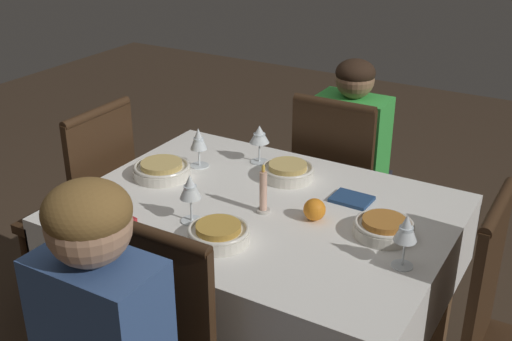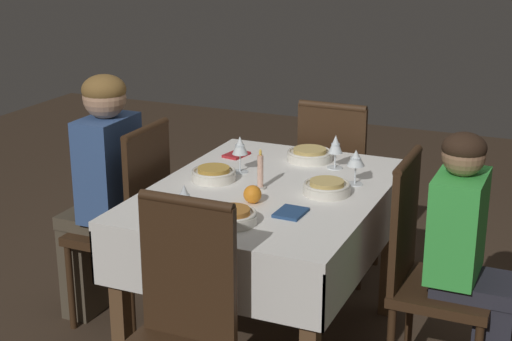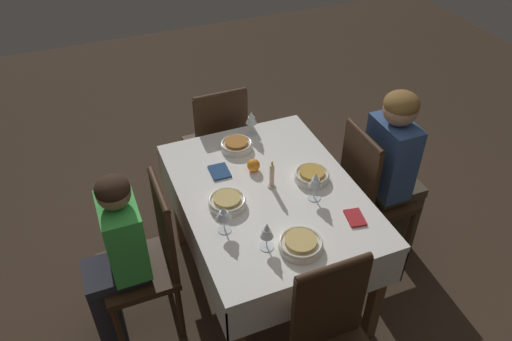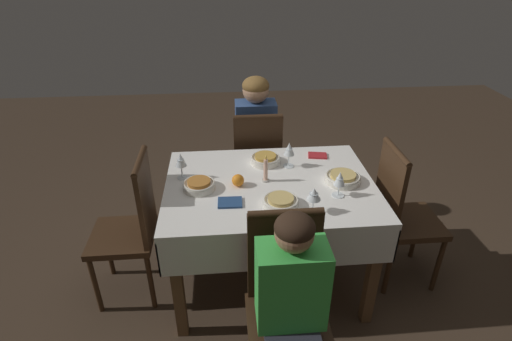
# 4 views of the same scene
# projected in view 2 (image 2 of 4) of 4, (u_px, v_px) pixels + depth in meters

# --- Properties ---
(dining_table) EXTENTS (1.23, 0.91, 0.76)m
(dining_table) POSITION_uv_depth(u_px,v_px,m) (269.00, 211.00, 3.25)
(dining_table) COLOR white
(dining_table) RESTS_ON ground_plane
(chair_north) EXTENTS (0.38, 0.38, 0.97)m
(chair_north) POSITION_uv_depth(u_px,v_px,m) (130.00, 218.00, 3.53)
(chair_north) COLOR #382314
(chair_north) RESTS_ON ground_plane
(chair_south) EXTENTS (0.38, 0.38, 0.97)m
(chair_south) POSITION_uv_depth(u_px,v_px,m) (428.00, 267.00, 3.04)
(chair_south) COLOR #382314
(chair_south) RESTS_ON ground_plane
(chair_west) EXTENTS (0.38, 0.38, 0.97)m
(chair_west) POSITION_uv_depth(u_px,v_px,m) (175.00, 332.00, 2.57)
(chair_west) COLOR #382314
(chair_west) RESTS_ON ground_plane
(chair_east) EXTENTS (0.38, 0.38, 0.97)m
(chair_east) POSITION_uv_depth(u_px,v_px,m) (336.00, 183.00, 4.00)
(chair_east) COLOR #382314
(chair_east) RESTS_ON ground_plane
(person_adult_denim) EXTENTS (0.30, 0.34, 1.17)m
(person_adult_denim) POSITION_uv_depth(u_px,v_px,m) (100.00, 184.00, 3.55)
(person_adult_denim) COLOR #4C4233
(person_adult_denim) RESTS_ON ground_plane
(person_child_green) EXTENTS (0.30, 0.33, 1.08)m
(person_child_green) POSITION_uv_depth(u_px,v_px,m) (471.00, 259.00, 2.96)
(person_child_green) COLOR #282833
(person_child_green) RESTS_ON ground_plane
(bowl_north) EXTENTS (0.19, 0.19, 0.06)m
(bowl_north) POSITION_uv_depth(u_px,v_px,m) (214.00, 174.00, 3.31)
(bowl_north) COLOR silver
(bowl_north) RESTS_ON dining_table
(wine_glass_north) EXTENTS (0.07, 0.07, 0.16)m
(wine_glass_north) POSITION_uv_depth(u_px,v_px,m) (240.00, 147.00, 3.38)
(wine_glass_north) COLOR white
(wine_glass_north) RESTS_ON dining_table
(bowl_south) EXTENTS (0.19, 0.19, 0.06)m
(bowl_south) POSITION_uv_depth(u_px,v_px,m) (327.00, 187.00, 3.14)
(bowl_south) COLOR silver
(bowl_south) RESTS_ON dining_table
(wine_glass_south) EXTENTS (0.08, 0.08, 0.15)m
(wine_glass_south) POSITION_uv_depth(u_px,v_px,m) (356.00, 159.00, 3.23)
(wine_glass_south) COLOR white
(wine_glass_south) RESTS_ON dining_table
(bowl_west) EXTENTS (0.18, 0.18, 0.06)m
(bowl_west) POSITION_uv_depth(u_px,v_px,m) (232.00, 216.00, 2.84)
(bowl_west) COLOR silver
(bowl_west) RESTS_ON dining_table
(wine_glass_west) EXTENTS (0.07, 0.07, 0.16)m
(wine_glass_west) POSITION_uv_depth(u_px,v_px,m) (184.00, 197.00, 2.77)
(wine_glass_west) COLOR white
(wine_glass_west) RESTS_ON dining_table
(bowl_east) EXTENTS (0.21, 0.21, 0.06)m
(bowl_east) POSITION_uv_depth(u_px,v_px,m) (310.00, 155.00, 3.57)
(bowl_east) COLOR silver
(bowl_east) RESTS_ON dining_table
(wine_glass_east) EXTENTS (0.07, 0.07, 0.15)m
(wine_glass_east) POSITION_uv_depth(u_px,v_px,m) (336.00, 146.00, 3.44)
(wine_glass_east) COLOR white
(wine_glass_east) RESTS_ON dining_table
(candle_centerpiece) EXTENTS (0.04, 0.04, 0.17)m
(candle_centerpiece) POSITION_uv_depth(u_px,v_px,m) (260.00, 173.00, 3.19)
(candle_centerpiece) COLOR beige
(candle_centerpiece) RESTS_ON dining_table
(orange_fruit) EXTENTS (0.07, 0.07, 0.07)m
(orange_fruit) POSITION_uv_depth(u_px,v_px,m) (252.00, 194.00, 3.04)
(orange_fruit) COLOR orange
(orange_fruit) RESTS_ON dining_table
(napkin_red_folded) EXTENTS (0.13, 0.11, 0.01)m
(napkin_red_folded) POSITION_uv_depth(u_px,v_px,m) (291.00, 213.00, 2.93)
(napkin_red_folded) COLOR navy
(napkin_red_folded) RESTS_ON dining_table
(napkin_spare_side) EXTENTS (0.13, 0.10, 0.01)m
(napkin_spare_side) POSITION_uv_depth(u_px,v_px,m) (236.00, 155.00, 3.65)
(napkin_spare_side) COLOR #AD2328
(napkin_spare_side) RESTS_ON dining_table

